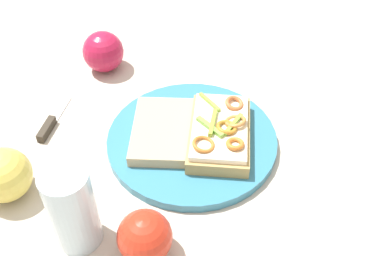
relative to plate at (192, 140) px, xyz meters
name	(u,v)px	position (x,y,z in m)	size (l,w,h in m)	color
ground_plane	(192,144)	(0.00, 0.00, -0.01)	(2.00, 2.00, 0.00)	#BBAF9F
plate	(192,140)	(0.00, 0.00, 0.00)	(0.27, 0.27, 0.02)	teal
sandwich	(220,131)	(0.00, -0.04, 0.02)	(0.16, 0.10, 0.04)	tan
bread_slice_side	(165,131)	(0.00, 0.04, 0.02)	(0.14, 0.10, 0.02)	tan
apple_0	(145,237)	(-0.20, 0.04, 0.03)	(0.07, 0.07, 0.07)	red
apple_1	(103,52)	(0.18, 0.19, 0.03)	(0.08, 0.08, 0.08)	#A9193A
apple_2	(4,175)	(-0.13, 0.25, 0.03)	(0.08, 0.08, 0.08)	gold
drinking_glass	(72,209)	(-0.19, 0.13, 0.06)	(0.06, 0.06, 0.13)	silver
knife	(50,125)	(0.01, 0.24, 0.00)	(0.12, 0.02, 0.01)	silver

